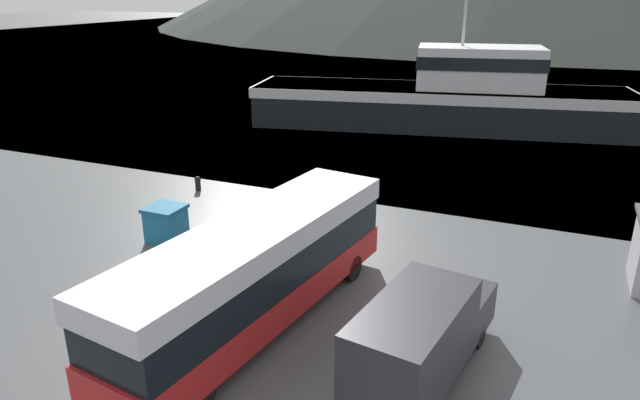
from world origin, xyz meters
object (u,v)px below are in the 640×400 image
(tour_bus, at_px, (257,268))
(delivery_van, at_px, (422,335))
(storage_bin, at_px, (166,223))
(fishing_boat, at_px, (446,97))

(tour_bus, xyz_separation_m, delivery_van, (5.03, -0.67, -0.51))
(tour_bus, height_order, delivery_van, tour_bus)
(storage_bin, bearing_deg, delivery_van, -21.74)
(tour_bus, height_order, fishing_boat, fishing_boat)
(storage_bin, bearing_deg, tour_bus, -31.53)
(delivery_van, xyz_separation_m, fishing_boat, (-5.19, 28.45, 0.86))
(delivery_van, bearing_deg, fishing_boat, 108.91)
(tour_bus, bearing_deg, storage_bin, 156.28)
(delivery_van, relative_size, storage_bin, 4.35)
(delivery_van, bearing_deg, tour_bus, -179.01)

